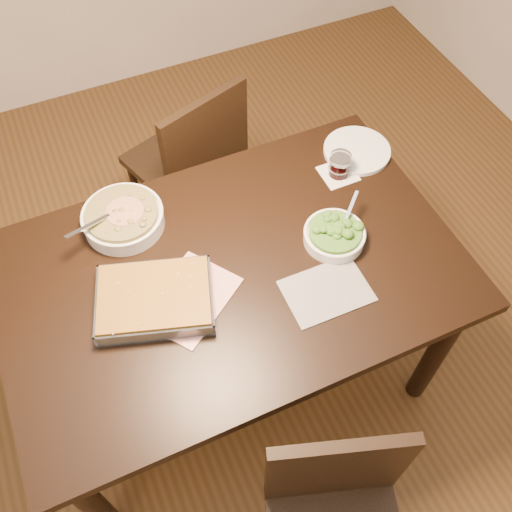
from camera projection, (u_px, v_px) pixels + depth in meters
ground at (238, 370)px, 2.35m from camera, size 4.00×4.00×0.00m
table at (232, 286)px, 1.81m from camera, size 1.40×0.90×0.75m
magazine_a at (190, 299)px, 1.67m from camera, size 0.34×0.32×0.01m
magazine_b at (326, 291)px, 1.69m from camera, size 0.25×0.18×0.00m
coaster at (338, 174)px, 1.96m from camera, size 0.12×0.12×0.00m
stew_bowl at (123, 218)px, 1.81m from camera, size 0.28×0.26×0.10m
broccoli_bowl at (334, 235)px, 1.78m from camera, size 0.19×0.19×0.08m
baking_dish at (155, 299)px, 1.64m from camera, size 0.39×0.33×0.06m
wine_tumbler at (340, 164)px, 1.92m from camera, size 0.07×0.07×0.08m
dinner_plate at (357, 151)px, 2.01m from camera, size 0.24×0.24×0.02m
chair_far at (193, 160)px, 2.38m from camera, size 0.51×0.51×0.85m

